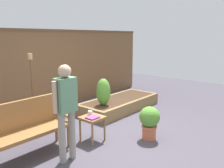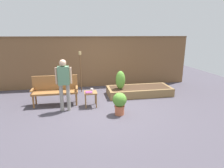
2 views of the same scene
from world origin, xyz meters
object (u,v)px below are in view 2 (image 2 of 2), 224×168
Objects in this scene: book_on_table at (89,92)px; tiki_torch at (80,64)px; cup_on_table at (92,90)px; potted_boxwood at (120,102)px; side_table at (91,94)px; shrub_near_bench at (120,80)px; garden_bench at (55,88)px; person_by_bench at (64,81)px.

tiki_torch reaches higher than book_on_table.
potted_boxwood is (0.72, -0.89, -0.14)m from cup_on_table.
book_on_table is at bearing -83.03° from tiki_torch.
tiki_torch is at bearing 113.17° from potted_boxwood.
side_table is at bearing -116.05° from cup_on_table.
cup_on_table is at bearing 59.57° from book_on_table.
potted_boxwood is 0.98× the size of shrub_near_bench.
garden_bench is at bearing 158.85° from side_table.
person_by_bench is at bearing -158.89° from cup_on_table.
person_by_bench is (-1.55, 0.57, 0.56)m from potted_boxwood.
shrub_near_bench reaches higher than garden_bench.
garden_bench is 2.29m from shrub_near_bench.
cup_on_table is 0.07× the size of tiki_torch.
person_by_bench is at bearing -153.13° from shrub_near_bench.
person_by_bench is (-0.52, -1.83, -0.18)m from tiki_torch.
garden_bench is 0.83m from person_by_bench.
potted_boxwood reaches higher than book_on_table.
tiki_torch is at bearing 74.14° from person_by_bench.
book_on_table is (1.06, -0.50, -0.05)m from garden_bench.
person_by_bench is (-0.72, -0.15, 0.44)m from book_on_table.
potted_boxwood is at bearing -20.37° from person_by_bench.
garden_bench is 6.79× the size of book_on_table.
garden_bench is at bearing -125.97° from tiki_torch.
garden_bench is 2.15× the size of shrub_near_bench.
person_by_bench is (-1.92, -0.97, 0.30)m from shrub_near_bench.
person_by_bench reaches higher than book_on_table.
person_by_bench is at bearing -62.42° from garden_bench.
person_by_bench reaches higher than cup_on_table.
tiki_torch is (-1.40, 0.85, 0.48)m from shrub_near_bench.
shrub_near_bench is 0.43× the size of person_by_bench.
person_by_bench is (-0.78, -0.22, 0.54)m from side_table.
shrub_near_bench is 2.18m from person_by_bench.
potted_boxwood is at bearing -32.94° from garden_bench.
shrub_near_bench is at bearing 76.41° from potted_boxwood.
garden_bench is 1.57m from tiki_torch.
garden_bench is 0.89× the size of tiki_torch.
side_table is 4.09× the size of cup_on_table.
shrub_near_bench reaches higher than potted_boxwood.
garden_bench is 12.28× the size of cup_on_table.
garden_bench is at bearing 147.06° from potted_boxwood.
garden_bench reaches higher than potted_boxwood.
side_table is at bearing -21.15° from garden_bench.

